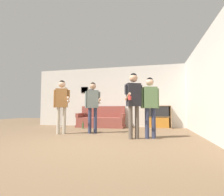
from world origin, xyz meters
The scene contains 12 objects.
ground_plane centered at (0.00, 0.00, 0.00)m, with size 20.00×20.00×0.00m, color brown.
wall_back centered at (0.00, 4.22, 1.35)m, with size 8.03×0.08×2.70m.
wall_right centered at (2.85, 2.10, 1.35)m, with size 0.06×6.59×2.70m.
couch centered at (-0.71, 3.81, 0.30)m, with size 2.06×0.80×0.91m.
bookshelf centered at (1.69, 4.00, 0.46)m, with size 1.04×0.30×0.92m.
floor_lamp centered at (-2.42, 3.39, 1.41)m, with size 0.40×0.44×1.79m.
person_player_foreground_left centered at (-1.31, 1.46, 1.04)m, with size 0.58×0.41×1.70m.
person_player_foreground_center centered at (-0.41, 1.85, 1.02)m, with size 0.58×0.40×1.66m.
person_watcher_holding_cup centered at (1.00, 1.09, 1.08)m, with size 0.45×0.56×1.74m.
person_spectator_near_bookshelf centered at (1.42, 1.26, 1.00)m, with size 0.48×0.30×1.63m.
bottle_on_floor centered at (-1.26, 3.07, 0.12)m, with size 0.07×0.07×0.30m.
drinking_cup centered at (1.53, 4.00, 0.98)m, with size 0.08×0.08×0.11m.
Camera 1 is at (1.50, -3.52, 0.77)m, focal length 28.00 mm.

